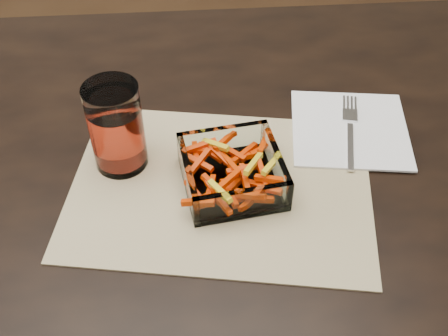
{
  "coord_description": "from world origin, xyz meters",
  "views": [
    {
      "loc": [
        0.09,
        -0.65,
        1.38
      ],
      "look_at": [
        0.13,
        -0.07,
        0.78
      ],
      "focal_mm": 45.0,
      "sensor_mm": 36.0,
      "label": 1
    }
  ],
  "objects_px": {
    "fork": "(350,128)",
    "tumbler": "(117,130)",
    "dining_table": "(142,194)",
    "glass_bowl": "(232,173)"
  },
  "relations": [
    {
      "from": "dining_table",
      "to": "glass_bowl",
      "type": "height_order",
      "value": "glass_bowl"
    },
    {
      "from": "tumbler",
      "to": "fork",
      "type": "xyz_separation_m",
      "value": [
        0.37,
        0.04,
        -0.06
      ]
    },
    {
      "from": "dining_table",
      "to": "fork",
      "type": "bearing_deg",
      "value": 5.5
    },
    {
      "from": "fork",
      "to": "tumbler",
      "type": "bearing_deg",
      "value": -160.55
    },
    {
      "from": "dining_table",
      "to": "tumbler",
      "type": "relative_size",
      "value": 11.15
    },
    {
      "from": "glass_bowl",
      "to": "fork",
      "type": "relative_size",
      "value": 0.88
    },
    {
      "from": "tumbler",
      "to": "glass_bowl",
      "type": "bearing_deg",
      "value": -20.18
    },
    {
      "from": "dining_table",
      "to": "tumbler",
      "type": "xyz_separation_m",
      "value": [
        -0.02,
        -0.01,
        0.16
      ]
    },
    {
      "from": "dining_table",
      "to": "fork",
      "type": "relative_size",
      "value": 8.68
    },
    {
      "from": "dining_table",
      "to": "glass_bowl",
      "type": "bearing_deg",
      "value": -26.03
    }
  ]
}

